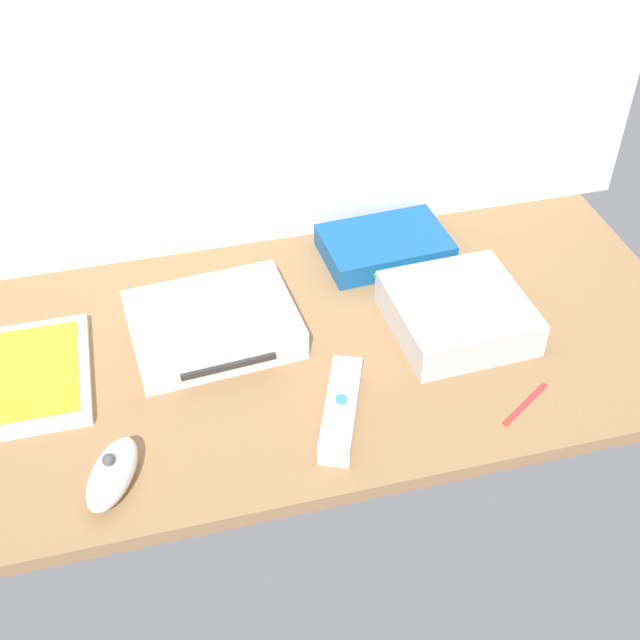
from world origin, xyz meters
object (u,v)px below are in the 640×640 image
(game_console, at_px, (213,324))
(game_case, at_px, (34,375))
(remote_wand, at_px, (341,409))
(remote_nunchuk, at_px, (112,474))
(mini_computer, at_px, (458,312))
(network_router, at_px, (385,246))
(stylus_pen, at_px, (526,402))

(game_console, bearing_deg, game_case, -179.21)
(remote_wand, bearing_deg, remote_nunchuk, -150.70)
(mini_computer, bearing_deg, network_router, 103.98)
(game_console, xyz_separation_m, remote_nunchuk, (-0.14, -0.21, -0.00))
(network_router, height_order, remote_nunchuk, remote_nunchuk)
(game_case, height_order, remote_nunchuk, remote_nunchuk)
(remote_wand, bearing_deg, game_console, 146.72)
(network_router, distance_m, remote_wand, 0.33)
(remote_wand, height_order, remote_nunchuk, remote_nunchuk)
(game_console, height_order, stylus_pen, game_console)
(mini_computer, distance_m, remote_nunchuk, 0.48)
(remote_wand, relative_size, remote_nunchuk, 1.38)
(game_case, bearing_deg, remote_nunchuk, -65.21)
(network_router, height_order, remote_wand, same)
(network_router, bearing_deg, game_case, -168.04)
(game_console, bearing_deg, network_router, 18.38)
(game_console, relative_size, game_case, 1.16)
(network_router, bearing_deg, remote_nunchuk, -145.08)
(network_router, bearing_deg, game_console, -160.34)
(game_console, distance_m, mini_computer, 0.32)
(game_case, distance_m, network_router, 0.52)
(network_router, height_order, stylus_pen, network_router)
(remote_wand, bearing_deg, mini_computer, 53.62)
(mini_computer, distance_m, remote_wand, 0.23)
(network_router, xyz_separation_m, remote_nunchuk, (-0.41, -0.33, 0.00))
(mini_computer, distance_m, game_case, 0.55)
(game_console, distance_m, remote_wand, 0.22)
(remote_wand, bearing_deg, stylus_pen, 13.13)
(mini_computer, xyz_separation_m, remote_wand, (-0.19, -0.12, -0.01))
(network_router, relative_size, remote_wand, 1.24)
(game_case, bearing_deg, game_console, 5.97)
(network_router, bearing_deg, stylus_pen, -80.81)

